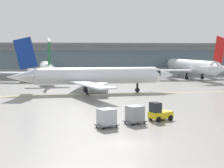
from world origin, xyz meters
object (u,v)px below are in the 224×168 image
object	(u,v)px
gate_airplane_3	(192,66)
cargo_dolly_lead	(135,114)
taxiing_regional_jet	(94,76)
cargo_dolly_trailing	(107,117)
baggage_tug	(159,113)
gate_airplane_2	(47,69)

from	to	relation	value
gate_airplane_3	cargo_dolly_lead	size ratio (longest dim) A/B	13.12
gate_airplane_3	cargo_dolly_lead	xyz separation A→B (m)	(-29.53, -52.00, -2.23)
taxiing_regional_jet	cargo_dolly_trailing	bearing A→B (deg)	-94.82
taxiing_regional_jet	baggage_tug	distance (m)	26.36
gate_airplane_2	taxiing_regional_jet	world-z (taller)	gate_airplane_2
gate_airplane_3	gate_airplane_2	bearing A→B (deg)	85.12
cargo_dolly_lead	cargo_dolly_trailing	bearing A→B (deg)	-180.00
baggage_tug	cargo_dolly_trailing	bearing A→B (deg)	180.00
cargo_dolly_trailing	baggage_tug	bearing A→B (deg)	-0.00
taxiing_regional_jet	baggage_tug	world-z (taller)	taxiing_regional_jet
gate_airplane_3	baggage_tug	bearing A→B (deg)	148.93
gate_airplane_3	baggage_tug	world-z (taller)	gate_airplane_3
baggage_tug	cargo_dolly_lead	xyz separation A→B (m)	(-3.11, -1.12, 0.16)
gate_airplane_2	taxiing_regional_jet	bearing A→B (deg)	-164.39
taxiing_regional_jet	cargo_dolly_lead	distance (m)	27.25
taxiing_regional_jet	cargo_dolly_lead	xyz separation A→B (m)	(0.30, -27.18, -1.97)
cargo_dolly_trailing	gate_airplane_2	bearing A→B (deg)	75.25
cargo_dolly_lead	taxiing_regional_jet	bearing A→B (deg)	70.72
gate_airplane_2	gate_airplane_3	xyz separation A→B (m)	(37.72, -0.83, 0.24)
gate_airplane_3	cargo_dolly_lead	bearing A→B (deg)	146.79
gate_airplane_3	cargo_dolly_trailing	distance (m)	62.56
gate_airplane_2	gate_airplane_3	world-z (taller)	gate_airplane_3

